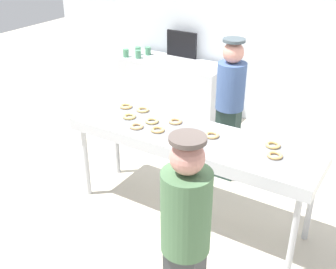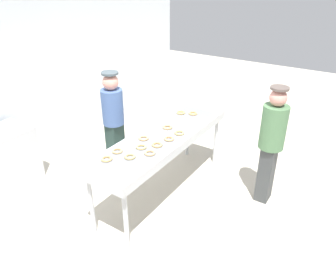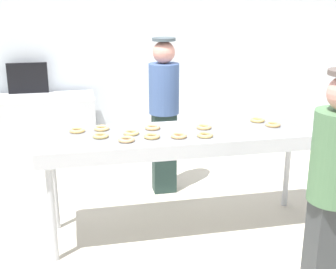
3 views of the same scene
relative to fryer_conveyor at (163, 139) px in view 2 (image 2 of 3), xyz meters
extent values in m
plane|color=beige|center=(0.00, 0.00, -0.87)|extent=(16.00, 16.00, 0.00)
cube|color=silver|center=(0.00, 2.55, 0.80)|extent=(8.00, 0.12, 3.32)
cube|color=#B7BABF|center=(0.00, 0.00, 0.01)|extent=(2.45, 0.69, 0.12)
cube|color=slate|center=(0.00, 0.00, 0.03)|extent=(2.09, 0.48, 0.07)
cylinder|color=#B7BABF|center=(-1.13, -0.26, -0.46)|extent=(0.06, 0.06, 0.81)
cylinder|color=#B7BABF|center=(1.13, -0.26, -0.46)|extent=(0.06, 0.06, 0.81)
cylinder|color=#B7BABF|center=(-1.13, 0.26, -0.46)|extent=(0.06, 0.06, 0.81)
cylinder|color=#B7BABF|center=(1.13, 0.26, -0.46)|extent=(0.06, 0.06, 0.81)
torus|color=tan|center=(-0.51, -0.16, 0.09)|extent=(0.17, 0.17, 0.03)
torus|color=#EBB969|center=(-0.89, 0.18, 0.09)|extent=(0.17, 0.17, 0.03)
torus|color=#DEB261|center=(0.74, 0.17, 0.09)|extent=(0.13, 0.13, 0.03)
torus|color=#E4B068|center=(0.19, 0.05, 0.09)|extent=(0.16, 0.16, 0.03)
torus|color=#DCBB6E|center=(-0.45, 0.01, 0.09)|extent=(0.18, 0.18, 0.03)
torus|color=tan|center=(-0.25, 0.13, 0.09)|extent=(0.17, 0.17, 0.03)
torus|color=#E3AB69|center=(-0.08, -0.15, 0.09)|extent=(0.16, 0.16, 0.03)
torus|color=#E5AC62|center=(0.81, 0.00, 0.09)|extent=(0.18, 0.18, 0.03)
torus|color=#E2B76E|center=(-0.69, 0.20, 0.09)|extent=(0.19, 0.19, 0.03)
torus|color=#E0B667|center=(0.13, -0.17, 0.09)|extent=(0.15, 0.15, 0.03)
torus|color=#E0B065|center=(-0.30, -0.12, 0.09)|extent=(0.19, 0.19, 0.03)
torus|color=#DDBA6A|center=(-0.71, -0.02, 0.09)|extent=(0.15, 0.15, 0.03)
cube|color=#20332E|center=(0.00, 0.87, -0.43)|extent=(0.24, 0.18, 0.88)
cylinder|color=#3F598C|center=(0.00, 0.87, 0.27)|extent=(0.31, 0.31, 0.52)
sphere|color=tan|center=(0.00, 0.87, 0.64)|extent=(0.22, 0.22, 0.22)
cylinder|color=#3F4A50|center=(0.00, 0.87, 0.77)|extent=(0.24, 0.24, 0.03)
cube|color=#383B3D|center=(0.65, -1.25, -0.46)|extent=(0.24, 0.18, 0.82)
cylinder|color=#4C724C|center=(0.65, -1.25, 0.24)|extent=(0.32, 0.32, 0.58)
sphere|color=tan|center=(0.65, -1.25, 0.64)|extent=(0.21, 0.21, 0.21)
cylinder|color=#564A45|center=(0.65, -1.25, 0.76)|extent=(0.22, 0.22, 0.03)
camera|label=1|loc=(1.68, -3.12, 1.89)|focal=45.30mm
camera|label=2|loc=(-3.18, -2.17, 2.02)|focal=34.71mm
camera|label=3|loc=(-0.88, -3.53, 1.19)|focal=47.70mm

